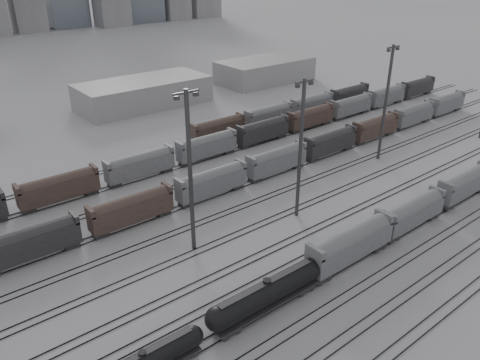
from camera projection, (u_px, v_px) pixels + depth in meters
ground at (375, 253)px, 74.11m from camera, size 900.00×900.00×0.00m
tracks at (297, 210)px, 86.40m from camera, size 220.00×71.50×0.16m
tank_car_b at (267, 293)px, 61.16m from camera, size 19.13×3.19×4.73m
hopper_car_a at (351, 243)px, 70.18m from camera, size 16.55×3.29×5.92m
hopper_car_b at (413, 211)px, 79.51m from camera, size 14.92×2.96×5.34m
hopper_car_c at (465, 183)px, 89.20m from camera, size 15.27×3.03×5.46m
light_mast_b at (190, 170)px, 69.40m from camera, size 4.18×0.67×26.14m
light_mast_c at (301, 147)px, 79.18m from camera, size 4.00×0.64×25.02m
light_mast_d at (386, 101)px, 102.41m from camera, size 4.14×0.66×25.84m
bg_string_near at (277, 162)px, 99.91m from camera, size 151.00×3.00×5.60m
bg_string_mid at (263, 132)px, 116.79m from camera, size 151.00×3.00×5.60m
bg_string_far at (291, 111)px, 132.24m from camera, size 66.00×3.00×5.60m
warehouse_mid at (144, 93)px, 144.88m from camera, size 40.00×18.00×8.00m
warehouse_right at (265, 70)px, 172.92m from camera, size 35.00×18.00×8.00m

